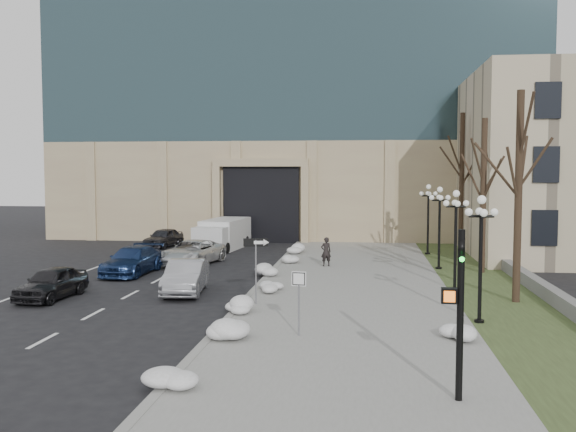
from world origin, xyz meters
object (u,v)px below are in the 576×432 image
Objects in this scene: lamppost_d at (428,210)px; lamppost_c at (440,217)px; car_d at (192,252)px; car_a at (52,283)px; car_b at (186,277)px; traffic_signal at (458,319)px; lamppost_a at (481,242)px; pedestrian at (326,252)px; one_way_sign at (260,250)px; car_c at (132,261)px; lamppost_b at (456,226)px; box_truck at (223,235)px; car_e at (163,238)px; keep_sign at (299,289)px.

lamppost_c is at bearing -90.00° from lamppost_d.
car_d is 1.11× the size of lamppost_d.
car_b reaches higher than car_a.
car_a is at bearing 148.03° from traffic_signal.
lamppost_a is at bearing -90.00° from lamppost_c.
pedestrian reaches higher than car_d.
one_way_sign is (-2.08, -10.93, 1.40)m from pedestrian.
car_c is at bearing 124.77° from car_b.
lamppost_a and lamppost_d have the same top height.
car_d is 16.34m from lamppost_b.
box_truck is (-2.03, 16.86, 0.27)m from car_b.
car_c reaches higher than car_d.
lamppost_d is (8.49, 17.30, 0.71)m from one_way_sign.
lamppost_d is at bearing 33.32° from car_c.
traffic_signal is (6.54, -10.54, -0.25)m from one_way_sign.
car_c is 10.96m from pedestrian.
car_e is 22.57m from one_way_sign.
lamppost_d is at bearing 90.00° from lamppost_a.
traffic_signal is 15.01m from lamppost_b.
pedestrian is 6.75m from lamppost_c.
box_truck reaches higher than car_e.
car_a is 0.88× the size of lamppost_b.
traffic_signal is (12.44, -29.87, 1.08)m from box_truck.
car_d is 1.11× the size of lamppost_c.
lamppost_a is 1.00× the size of lamppost_b.
one_way_sign reaches higher than car_a.
car_d reaches higher than car_e.
car_b is at bearing -59.11° from car_e.
lamppost_a is at bearing 94.07° from pedestrian.
lamppost_b is at bearing 112.09° from pedestrian.
car_a is at bearing -95.27° from car_d.
car_a is at bearing 159.48° from keep_sign.
car_d is (2.30, 3.92, -0.01)m from car_c.
car_a is 0.79× the size of car_d.
car_c is 1.24× the size of car_e.
car_e is at bearing 130.15° from car_d.
car_c is at bearing -95.40° from box_truck.
lamppost_b reaches higher than keep_sign.
lamppost_b is at bearing 85.29° from traffic_signal.
car_d is 20.04m from lamppost_a.
traffic_signal reaches higher than car_b.
one_way_sign is at bearing -66.85° from box_truck.
keep_sign is at bearing -105.98° from lamppost_d.
car_a is 0.88× the size of lamppost_d.
car_d is at bearing 122.56° from traffic_signal.
lamppost_a and lamppost_b have the same top height.
box_truck reaches higher than car_b.
car_e is (-2.22, 12.39, -0.04)m from car_c.
lamppost_c is (6.41, -0.13, 2.11)m from pedestrian.
lamppost_c is (19.04, -9.08, 2.37)m from car_e.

